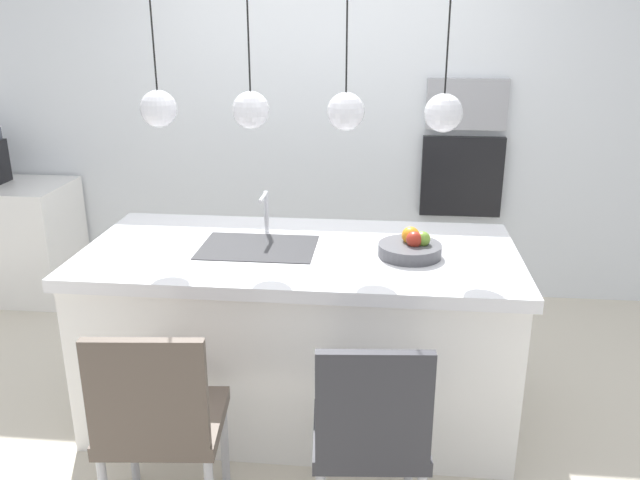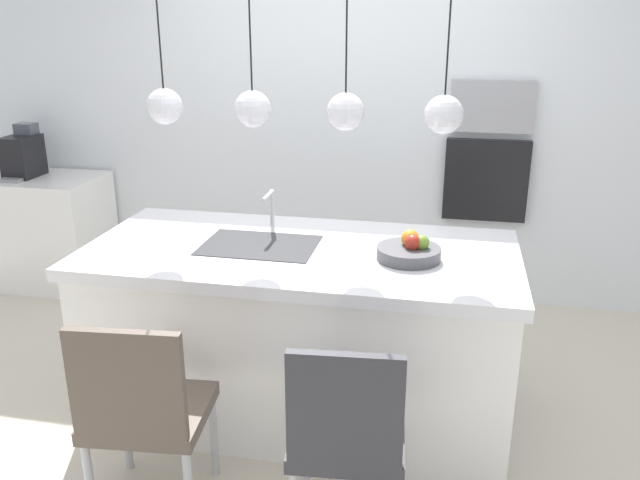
# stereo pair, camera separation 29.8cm
# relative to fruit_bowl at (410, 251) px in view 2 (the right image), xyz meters

# --- Properties ---
(floor) EXTENTS (6.60, 6.60, 0.00)m
(floor) POSITION_rel_fruit_bowl_xyz_m (-0.53, 0.04, -0.94)
(floor) COLOR beige
(floor) RESTS_ON ground
(back_wall) EXTENTS (6.00, 0.10, 2.60)m
(back_wall) POSITION_rel_fruit_bowl_xyz_m (-0.53, 1.69, 0.36)
(back_wall) COLOR white
(back_wall) RESTS_ON ground
(kitchen_island) EXTENTS (2.10, 1.00, 0.89)m
(kitchen_island) POSITION_rel_fruit_bowl_xyz_m (-0.53, 0.04, -0.49)
(kitchen_island) COLOR white
(kitchen_island) RESTS_ON ground
(sink_basin) EXTENTS (0.56, 0.40, 0.02)m
(sink_basin) POSITION_rel_fruit_bowl_xyz_m (-0.74, 0.04, -0.05)
(sink_basin) COLOR #2D2D30
(sink_basin) RESTS_ON kitchen_island
(faucet) EXTENTS (0.02, 0.17, 0.22)m
(faucet) POSITION_rel_fruit_bowl_xyz_m (-0.74, 0.25, 0.10)
(faucet) COLOR silver
(faucet) RESTS_ON kitchen_island
(fruit_bowl) EXTENTS (0.30, 0.30, 0.13)m
(fruit_bowl) POSITION_rel_fruit_bowl_xyz_m (0.00, 0.00, 0.00)
(fruit_bowl) COLOR #4C4C51
(fruit_bowl) RESTS_ON kitchen_island
(side_counter) EXTENTS (1.10, 0.60, 0.83)m
(side_counter) POSITION_rel_fruit_bowl_xyz_m (-2.93, 1.32, -0.52)
(side_counter) COLOR white
(side_counter) RESTS_ON ground
(coffee_machine) EXTENTS (0.20, 0.35, 0.38)m
(coffee_machine) POSITION_rel_fruit_bowl_xyz_m (-2.92, 1.32, 0.06)
(coffee_machine) COLOR black
(coffee_machine) RESTS_ON side_counter
(microwave) EXTENTS (0.54, 0.08, 0.34)m
(microwave) POSITION_rel_fruit_bowl_xyz_m (0.40, 1.62, 0.46)
(microwave) COLOR #9E9EA3
(microwave) RESTS_ON back_wall
(oven) EXTENTS (0.56, 0.08, 0.56)m
(oven) POSITION_rel_fruit_bowl_xyz_m (0.40, 1.62, -0.04)
(oven) COLOR black
(oven) RESTS_ON back_wall
(chair_near) EXTENTS (0.50, 0.47, 0.90)m
(chair_near) POSITION_rel_fruit_bowl_xyz_m (-0.97, -0.83, -0.44)
(chair_near) COLOR brown
(chair_near) RESTS_ON ground
(chair_middle) EXTENTS (0.47, 0.45, 0.90)m
(chair_middle) POSITION_rel_fruit_bowl_xyz_m (-0.15, -0.83, -0.44)
(chair_middle) COLOR #333338
(chair_middle) RESTS_ON ground
(pendant_light_left) EXTENTS (0.17, 0.17, 0.77)m
(pendant_light_left) POSITION_rel_fruit_bowl_xyz_m (-1.18, 0.04, 0.63)
(pendant_light_left) COLOR silver
(pendant_light_center_left) EXTENTS (0.17, 0.17, 0.77)m
(pendant_light_center_left) POSITION_rel_fruit_bowl_xyz_m (-0.75, 0.04, 0.63)
(pendant_light_center_left) COLOR silver
(pendant_light_center_right) EXTENTS (0.17, 0.17, 0.77)m
(pendant_light_center_right) POSITION_rel_fruit_bowl_xyz_m (-0.32, 0.04, 0.63)
(pendant_light_center_right) COLOR silver
(pendant_light_right) EXTENTS (0.17, 0.17, 0.77)m
(pendant_light_right) POSITION_rel_fruit_bowl_xyz_m (0.12, 0.04, 0.63)
(pendant_light_right) COLOR silver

